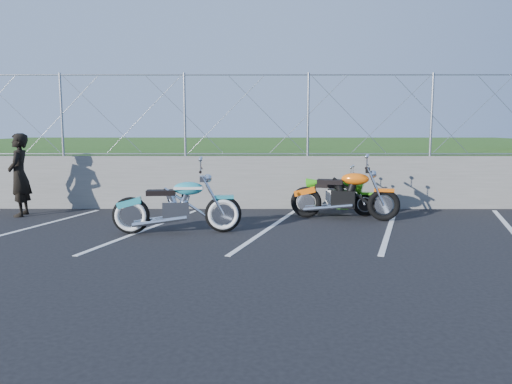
{
  "coord_description": "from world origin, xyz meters",
  "views": [
    {
      "loc": [
        -0.22,
        -8.75,
        2.03
      ],
      "look_at": [
        -0.26,
        1.3,
        0.7
      ],
      "focal_mm": 35.0,
      "sensor_mm": 36.0,
      "label": 1
    }
  ],
  "objects_px": {
    "cruiser_turquoise": "(179,208)",
    "sportbike_green": "(338,197)",
    "person_standing": "(19,175)",
    "naked_orange": "(346,196)"
  },
  "relations": [
    {
      "from": "naked_orange",
      "to": "sportbike_green",
      "type": "height_order",
      "value": "naked_orange"
    },
    {
      "from": "sportbike_green",
      "to": "naked_orange",
      "type": "bearing_deg",
      "value": -62.38
    },
    {
      "from": "sportbike_green",
      "to": "cruiser_turquoise",
      "type": "bearing_deg",
      "value": -131.69
    },
    {
      "from": "naked_orange",
      "to": "cruiser_turquoise",
      "type": "bearing_deg",
      "value": -143.25
    },
    {
      "from": "cruiser_turquoise",
      "to": "sportbike_green",
      "type": "height_order",
      "value": "cruiser_turquoise"
    },
    {
      "from": "person_standing",
      "to": "naked_orange",
      "type": "bearing_deg",
      "value": 77.81
    },
    {
      "from": "sportbike_green",
      "to": "person_standing",
      "type": "bearing_deg",
      "value": -161.11
    },
    {
      "from": "cruiser_turquoise",
      "to": "sportbike_green",
      "type": "bearing_deg",
      "value": 25.35
    },
    {
      "from": "sportbike_green",
      "to": "person_standing",
      "type": "height_order",
      "value": "person_standing"
    },
    {
      "from": "naked_orange",
      "to": "sportbike_green",
      "type": "relative_size",
      "value": 1.31
    }
  ]
}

